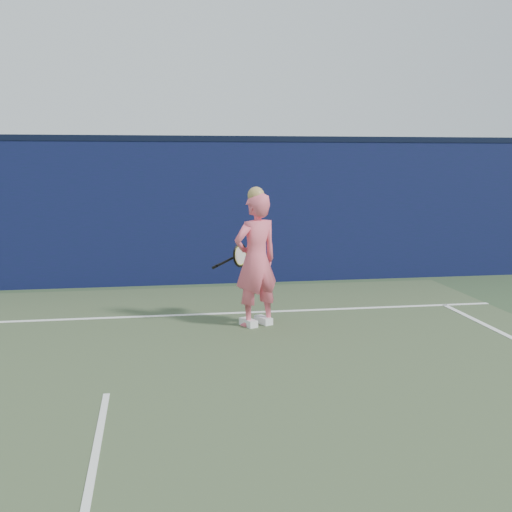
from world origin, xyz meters
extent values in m
plane|color=#34482C|center=(0.00, 0.00, 0.00)|extent=(80.00, 80.00, 0.00)
cube|color=#0C1534|center=(0.00, 6.50, 1.25)|extent=(24.00, 0.40, 2.50)
cube|color=black|center=(0.00, 6.50, 2.55)|extent=(24.00, 0.42, 0.10)
imported|color=#F35E73|center=(1.80, 3.31, 0.88)|extent=(0.76, 0.65, 1.76)
sphere|color=tan|center=(1.80, 3.31, 1.73)|extent=(0.22, 0.22, 0.22)
cube|color=white|center=(1.91, 3.36, 0.05)|extent=(0.22, 0.30, 0.10)
cube|color=white|center=(1.69, 3.26, 0.05)|extent=(0.22, 0.30, 0.10)
torus|color=black|center=(1.65, 3.75, 0.88)|extent=(0.27, 0.29, 0.34)
torus|color=#ACC312|center=(1.65, 3.75, 0.88)|extent=(0.22, 0.23, 0.28)
cylinder|color=beige|center=(1.65, 3.75, 0.88)|extent=(0.21, 0.22, 0.27)
cylinder|color=black|center=(1.43, 3.63, 0.82)|extent=(0.26, 0.21, 0.11)
cylinder|color=black|center=(1.30, 3.57, 0.77)|extent=(0.13, 0.12, 0.07)
cube|color=white|center=(0.00, 4.00, 0.01)|extent=(11.00, 0.08, 0.01)
camera|label=1|loc=(0.45, -4.89, 2.17)|focal=45.00mm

